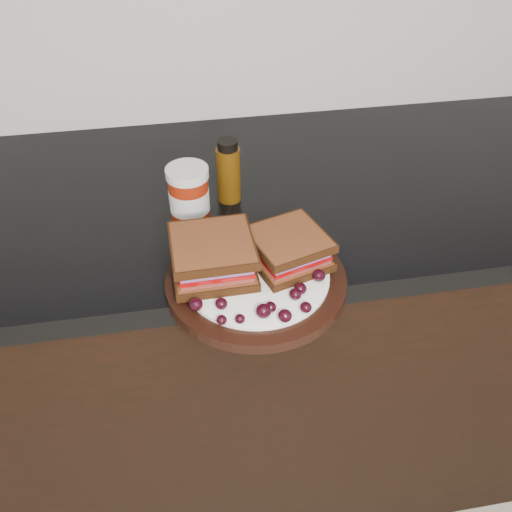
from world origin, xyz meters
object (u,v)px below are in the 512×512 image
(sandwich_left, at_px, (213,256))
(condiment_jar, at_px, (189,195))
(oil_bottle, at_px, (228,171))
(plate, at_px, (256,281))

(sandwich_left, distance_m, condiment_jar, 0.17)
(condiment_jar, relative_size, oil_bottle, 0.88)
(condiment_jar, height_order, oil_bottle, oil_bottle)
(condiment_jar, bearing_deg, oil_bottle, 36.54)
(oil_bottle, bearing_deg, plate, -88.07)
(oil_bottle, bearing_deg, condiment_jar, -143.46)
(plate, xyz_separation_m, oil_bottle, (-0.01, 0.25, 0.05))
(sandwich_left, distance_m, oil_bottle, 0.23)
(sandwich_left, relative_size, oil_bottle, 1.02)
(plate, bearing_deg, sandwich_left, 162.72)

